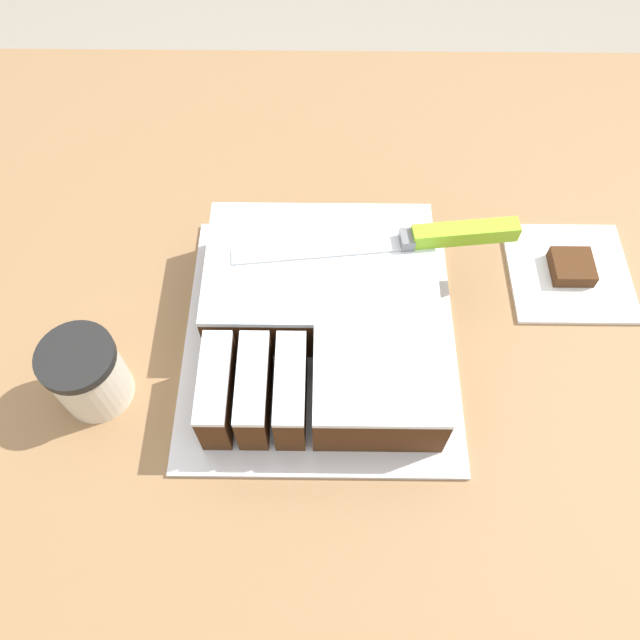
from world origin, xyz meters
TOP-DOWN VIEW (x-y plane):
  - ground_plane at (0.00, 0.00)m, footprint 8.00×8.00m
  - countertop at (0.00, 0.00)m, footprint 1.40×1.10m
  - cake_board at (-0.07, -0.02)m, footprint 0.34×0.36m
  - cake at (-0.06, -0.02)m, footprint 0.28×0.30m
  - knife at (0.07, 0.07)m, footprint 0.35×0.06m
  - coffee_cup at (-0.33, -0.10)m, footprint 0.09×0.09m
  - paper_napkin at (0.27, 0.08)m, footprint 0.16×0.16m
  - brownie at (0.27, 0.08)m, footprint 0.05×0.05m

SIDE VIEW (x-z plane):
  - ground_plane at x=0.00m, z-range 0.00..0.00m
  - countertop at x=0.00m, z-range 0.00..0.92m
  - paper_napkin at x=0.27m, z-range 0.92..0.93m
  - cake_board at x=-0.07m, z-range 0.92..0.93m
  - brownie at x=0.27m, z-range 0.93..0.95m
  - cake at x=-0.06m, z-range 0.93..1.01m
  - coffee_cup at x=-0.33m, z-range 0.92..1.02m
  - knife at x=0.07m, z-range 1.01..1.03m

